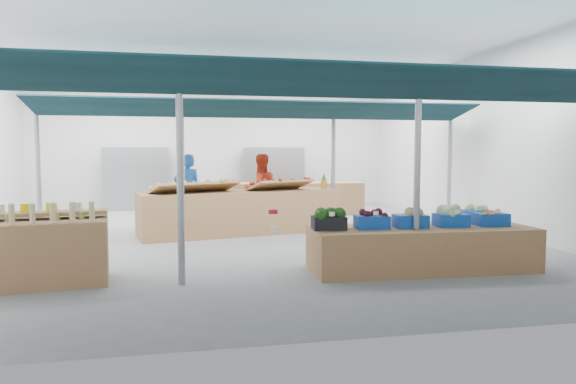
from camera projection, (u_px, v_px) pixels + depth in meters
name	position (u px, v px, depth m)	size (l,w,h in m)	color
floor	(230.00, 237.00, 11.27)	(13.00, 13.00, 0.00)	slate
hall	(224.00, 120.00, 12.48)	(13.00, 13.00, 13.00)	silver
pole_grid	(277.00, 154.00, 9.57)	(10.00, 4.60, 3.00)	gray
awnings	(277.00, 102.00, 9.50)	(9.50, 7.08, 0.30)	black
back_shelving_left	(136.00, 179.00, 16.58)	(2.00, 0.50, 2.00)	#B23F33
back_shelving_right	(274.00, 178.00, 17.45)	(2.00, 0.50, 2.00)	#B23F33
bottle_shelf	(31.00, 251.00, 7.11)	(2.11, 1.41, 1.17)	brown
veg_counter	(421.00, 248.00, 8.05)	(3.48, 1.16, 0.68)	brown
fruit_counter	(241.00, 212.00, 11.67)	(4.55, 1.08, 0.97)	brown
far_counter	(273.00, 199.00, 15.22)	(5.33, 1.07, 0.96)	brown
crate_stack	(486.00, 246.00, 8.33)	(0.53, 0.37, 0.64)	#0F41A3
vendor_left	(187.00, 191.00, 12.48)	(0.66, 0.44, 1.82)	#1A50AA
vendor_right	(260.00, 190.00, 12.83)	(0.88, 0.69, 1.82)	#B32D16
crate_broccoli	(329.00, 219.00, 7.78)	(0.52, 0.42, 0.35)	black
crate_beets	(372.00, 220.00, 7.89)	(0.52, 0.42, 0.29)	#0F41A3
crate_celeriac	(410.00, 218.00, 7.99)	(0.52, 0.42, 0.31)	#0F41A3
crate_cabbage	(451.00, 216.00, 8.09)	(0.52, 0.42, 0.35)	#0F41A3
crate_carrots	(490.00, 219.00, 8.20)	(0.52, 0.42, 0.29)	#0F41A3
sparrow	(321.00, 214.00, 7.63)	(0.12, 0.09, 0.11)	brown
pole_ribbon	(273.00, 213.00, 6.41)	(0.12, 0.12, 0.28)	#B80C2E
apple_heap_yellow	(195.00, 185.00, 11.09)	(2.02, 1.44, 0.27)	#997247
apple_heap_red	(280.00, 183.00, 11.89)	(1.66, 1.27, 0.27)	#997247
pineapple	(324.00, 181.00, 12.35)	(0.14, 0.14, 0.39)	#8C6019
crate_extra	(476.00, 213.00, 8.63)	(0.54, 0.44, 0.32)	#0F41A3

